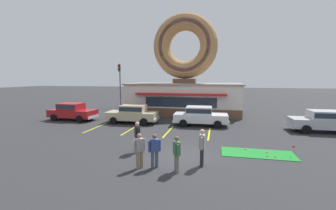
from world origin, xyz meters
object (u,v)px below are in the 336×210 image
at_px(golf_ball, 243,152).
at_px(pedestrian_blue_sweater_man, 177,152).
at_px(car_silver, 323,120).
at_px(pedestrian_beanie_man, 139,149).
at_px(pedestrian_hooded_kid, 155,149).
at_px(traffic_light_pole, 120,80).
at_px(pedestrian_clipboard_woman, 202,146).
at_px(trash_bin, 124,111).
at_px(car_champagne, 132,113).
at_px(car_red, 72,111).
at_px(car_white, 200,115).
at_px(putting_flag_pin, 293,149).
at_px(pedestrian_leather_jacket_man, 137,135).

distance_m(golf_ball, pedestrian_blue_sweater_man, 4.50).
xyz_separation_m(car_silver, pedestrian_beanie_man, (-10.99, -9.24, 0.00)).
relative_size(pedestrian_hooded_kid, traffic_light_pole, 0.27).
relative_size(pedestrian_clipboard_woman, trash_bin, 1.76).
height_order(pedestrian_hooded_kid, trash_bin, pedestrian_hooded_kid).
bearing_deg(pedestrian_clipboard_woman, trash_bin, 126.99).
distance_m(car_champagne, pedestrian_blue_sweater_man, 10.95).
distance_m(car_red, traffic_light_pole, 9.96).
bearing_deg(pedestrian_beanie_man, pedestrian_clipboard_woman, 17.01).
height_order(golf_ball, trash_bin, trash_bin).
height_order(pedestrian_blue_sweater_man, pedestrian_beanie_man, pedestrian_beanie_man).
relative_size(car_white, pedestrian_blue_sweater_man, 2.93).
relative_size(car_champagne, pedestrian_hooded_kid, 2.98).
xyz_separation_m(putting_flag_pin, pedestrian_hooded_kid, (-6.48, -2.83, 0.41)).
xyz_separation_m(car_white, pedestrian_leather_jacket_man, (-2.78, -7.53, 0.06)).
xyz_separation_m(golf_ball, car_champagne, (-8.71, 6.17, 0.82)).
height_order(car_champagne, pedestrian_blue_sweater_man, car_champagne).
relative_size(pedestrian_blue_sweater_man, pedestrian_clipboard_woman, 0.91).
height_order(pedestrian_hooded_kid, traffic_light_pole, traffic_light_pole).
bearing_deg(pedestrian_hooded_kid, car_champagne, 116.80).
relative_size(putting_flag_pin, pedestrian_hooded_kid, 0.36).
xyz_separation_m(pedestrian_leather_jacket_man, pedestrian_beanie_man, (0.83, -2.00, -0.06)).
distance_m(car_red, pedestrian_blue_sweater_man, 15.07).
bearing_deg(pedestrian_leather_jacket_man, pedestrian_hooded_kid, -50.90).
height_order(putting_flag_pin, pedestrian_blue_sweater_man, pedestrian_blue_sweater_man).
relative_size(putting_flag_pin, traffic_light_pole, 0.09).
xyz_separation_m(car_white, car_champagne, (-5.92, -0.22, 0.00)).
bearing_deg(pedestrian_beanie_man, putting_flag_pin, 22.96).
bearing_deg(trash_bin, car_white, -20.33).
relative_size(car_red, pedestrian_clipboard_woman, 2.70).
distance_m(putting_flag_pin, trash_bin, 16.30).
bearing_deg(putting_flag_pin, car_red, 159.63).
bearing_deg(traffic_light_pole, pedestrian_blue_sweater_man, -59.58).
height_order(putting_flag_pin, car_champagne, car_champagne).
bearing_deg(car_champagne, pedestrian_beanie_man, -66.93).
relative_size(pedestrian_blue_sweater_man, pedestrian_leather_jacket_man, 0.94).
distance_m(car_white, pedestrian_blue_sweater_man, 9.59).
bearing_deg(trash_bin, car_silver, -10.87).
bearing_deg(pedestrian_beanie_man, car_white, 78.45).
bearing_deg(car_red, trash_bin, 38.55).
bearing_deg(car_silver, pedestrian_clipboard_woman, -134.58).
relative_size(car_champagne, pedestrian_blue_sweater_man, 2.92).
distance_m(car_red, trash_bin, 5.04).
bearing_deg(putting_flag_pin, golf_ball, 176.91).
bearing_deg(car_champagne, pedestrian_clipboard_woman, -51.90).
xyz_separation_m(pedestrian_beanie_man, traffic_light_pole, (-9.46, 18.93, 2.84)).
xyz_separation_m(putting_flag_pin, trash_bin, (-13.24, 9.51, 0.06)).
height_order(car_champagne, traffic_light_pole, traffic_light_pole).
relative_size(putting_flag_pin, trash_bin, 0.56).
height_order(putting_flag_pin, traffic_light_pole, traffic_light_pole).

